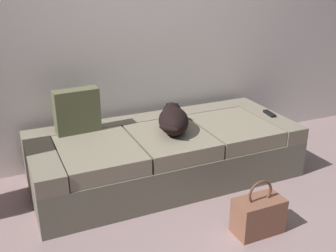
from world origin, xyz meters
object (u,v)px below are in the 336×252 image
(dog_dark, at_px, (173,119))
(tv_remote, at_px, (269,114))
(handbag, at_px, (258,215))
(couch, at_px, (165,154))
(throw_pillow, at_px, (77,111))

(dog_dark, bearing_deg, tv_remote, -1.55)
(tv_remote, bearing_deg, handbag, -122.30)
(dog_dark, height_order, tv_remote, dog_dark)
(couch, bearing_deg, dog_dark, -30.94)
(couch, xyz_separation_m, throw_pillow, (-0.63, 0.24, 0.38))
(dog_dark, relative_size, throw_pillow, 1.55)
(dog_dark, bearing_deg, handbag, -77.32)
(couch, distance_m, throw_pillow, 0.78)
(couch, xyz_separation_m, handbag, (0.25, -0.91, -0.08))
(dog_dark, relative_size, handbag, 1.39)
(couch, xyz_separation_m, tv_remote, (0.96, -0.06, 0.22))
(tv_remote, distance_m, handbag, 1.16)
(couch, relative_size, dog_dark, 4.00)
(tv_remote, bearing_deg, couch, -175.91)
(tv_remote, xyz_separation_m, throw_pillow, (-1.59, 0.30, 0.16))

